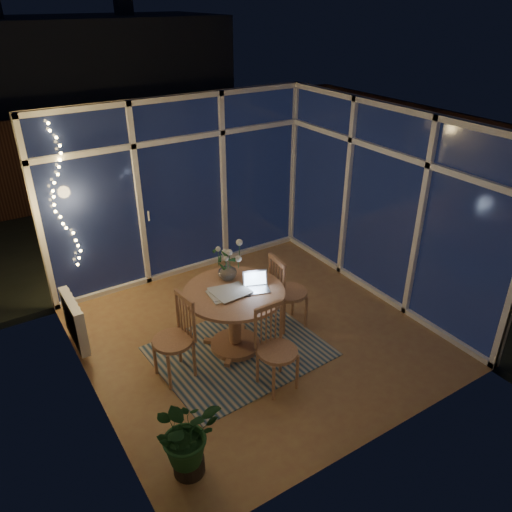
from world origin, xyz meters
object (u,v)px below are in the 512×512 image
Objects in this scene: dining_table at (235,320)px; chair_front at (278,350)px; chair_right at (289,290)px; laptop at (257,282)px; potted_plant at (187,441)px; flower_vase at (227,271)px; chair_left at (173,339)px.

dining_table is 1.20× the size of chair_front.
chair_right is at bearing 47.63° from chair_front.
chair_right is at bearing 36.84° from laptop.
chair_right reaches higher than potted_plant.
chair_right is 4.84× the size of flower_vase.
laptop is 1.36× the size of flower_vase.
chair_front is at bearing -91.35° from flower_vase.
potted_plant is at bearing -133.59° from dining_table.
laptop is (1.04, -0.05, 0.40)m from chair_left.
laptop is 0.38× the size of potted_plant.
potted_plant is (-0.43, -1.23, -0.12)m from chair_left.
flower_vase is at bearing 77.56° from chair_right.
potted_plant is (-1.46, -1.18, -0.52)m from laptop.
chair_right reaches higher than laptop.
dining_table is 1.79m from potted_plant.
flower_vase is (0.03, 1.08, 0.41)m from chair_front.
chair_right is (0.81, 0.04, 0.11)m from dining_table.
chair_right is at bearing 2.92° from dining_table.
laptop and flower_vase have the same top height.
dining_table is at bearing 46.41° from potted_plant.
chair_left is 1.31m from potted_plant.
dining_table is 1.53× the size of potted_plant.
chair_left is (-0.81, -0.07, 0.10)m from dining_table.
flower_vase reaches higher than dining_table.
dining_table is 0.82m from chair_left.
chair_left reaches higher than potted_plant.
chair_front is (0.85, -0.74, -0.01)m from chair_left.
chair_front reaches higher than potted_plant.
chair_left is at bearing -175.21° from dining_table.
flower_vase is (0.88, 0.34, 0.40)m from chair_left.
dining_table is at bearing -105.00° from flower_vase.
dining_table is 1.17× the size of chair_left.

